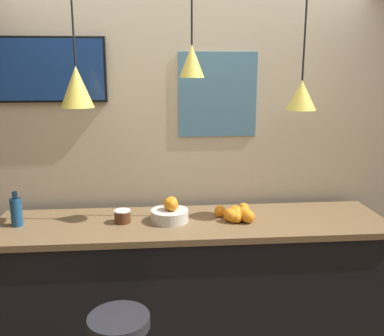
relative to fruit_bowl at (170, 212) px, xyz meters
name	(u,v)px	position (x,y,z in m)	size (l,w,h in m)	color
back_wall	(187,148)	(0.14, 0.42, 0.34)	(8.00, 0.06, 2.90)	beige
service_counter	(192,294)	(0.14, -0.01, -0.58)	(2.52, 0.63, 1.05)	black
fruit_bowl	(170,212)	(0.00, 0.00, 0.00)	(0.24, 0.24, 0.16)	beige
orange_pile	(237,214)	(0.43, -0.01, -0.02)	(0.24, 0.26, 0.09)	orange
juice_bottle	(16,211)	(-0.95, 0.00, 0.03)	(0.07, 0.07, 0.22)	navy
spread_jar	(122,216)	(-0.30, 0.00, -0.02)	(0.10, 0.10, 0.08)	#562D19
pendant_lamp_left	(77,86)	(-0.54, 0.01, 0.80)	(0.20, 0.20, 1.02)	black
pendant_lamp_middle	(192,60)	(0.14, 0.01, 0.95)	(0.15, 0.15, 0.85)	black
pendant_lamp_right	(301,94)	(0.82, 0.01, 0.75)	(0.19, 0.19, 1.05)	black
mounted_tv	(47,70)	(-0.79, 0.36, 0.89)	(0.77, 0.04, 0.43)	black
wall_poster	(218,95)	(0.36, 0.38, 0.72)	(0.55, 0.01, 0.58)	teal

